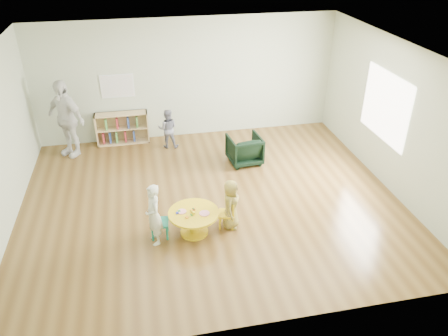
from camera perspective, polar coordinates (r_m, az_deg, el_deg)
name	(u,v)px	position (r m, az deg, el deg)	size (l,w,h in m)	color
room	(210,106)	(7.40, -1.84, 8.04)	(7.10, 7.00, 2.80)	brown
activity_table	(194,219)	(7.33, -3.97, -6.62)	(0.85, 0.85, 0.47)	yellow
kid_chair_left	(157,222)	(7.33, -8.76, -6.94)	(0.32, 0.32, 0.55)	#167962
kid_chair_right	(229,213)	(7.48, 0.63, -5.89)	(0.34, 0.34, 0.51)	yellow
bookshelf	(122,128)	(10.55, -13.20, 5.11)	(1.20, 0.30, 0.75)	tan
alphabet_poster	(117,86)	(10.31, -13.76, 10.37)	(0.74, 0.01, 0.54)	white
armchair	(244,149)	(9.42, 2.69, 2.44)	(0.67, 0.69, 0.63)	black
child_left	(154,215)	(7.08, -9.17, -6.06)	(0.39, 0.26, 1.07)	silver
child_right	(231,204)	(7.37, 0.90, -4.78)	(0.44, 0.29, 0.91)	yellow
toddler	(168,129)	(10.10, -7.35, 5.13)	(0.45, 0.35, 0.92)	#181D3C
adult_caretaker	(66,118)	(10.14, -19.96, 6.11)	(1.01, 0.42, 1.73)	silver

